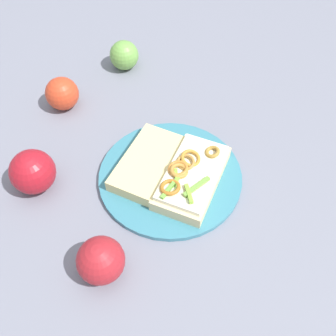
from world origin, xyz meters
name	(u,v)px	position (x,y,z in m)	size (l,w,h in m)	color
ground_plane	(168,178)	(0.00, 0.00, 0.00)	(2.00, 2.00, 0.00)	slate
plate	(168,176)	(0.00, 0.00, 0.01)	(0.27, 0.27, 0.01)	teal
sandwich	(189,176)	(-0.04, 0.02, 0.03)	(0.16, 0.20, 0.05)	beige
bread_slice_side	(147,163)	(0.04, -0.02, 0.02)	(0.16, 0.10, 0.02)	#E3CD89
apple_0	(98,260)	(0.11, 0.19, 0.04)	(0.08, 0.08, 0.08)	#A61F27
apple_1	(30,172)	(0.25, 0.02, 0.04)	(0.08, 0.08, 0.08)	#A91622
apple_2	(122,55)	(0.11, -0.34, 0.03)	(0.07, 0.07, 0.07)	#6DA647
apple_3	(60,94)	(0.24, -0.20, 0.04)	(0.07, 0.07, 0.07)	red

